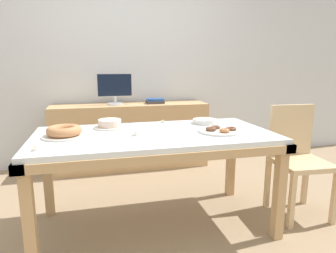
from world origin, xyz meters
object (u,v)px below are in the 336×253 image
book_stack (155,101)px  cake_golden_bundt (64,132)px  computer_monitor (115,89)px  tealight_centre (35,149)px  pastry_platter (220,130)px  tealight_near_front (163,121)px  chair (297,154)px  tealight_left_edge (136,134)px  cake_chocolate_round (110,124)px  plate_stack (205,121)px

book_stack → cake_golden_bundt: 1.74m
computer_monitor → tealight_centre: size_ratio=10.60×
pastry_platter → tealight_near_front: (-0.34, 0.48, -0.00)m
pastry_platter → chair: bearing=3.1°
chair → computer_monitor: 2.14m
chair → computer_monitor: computer_monitor is taller
chair → computer_monitor: size_ratio=2.22×
tealight_centre → pastry_platter: bearing=8.8°
book_stack → tealight_left_edge: (-0.46, -1.53, -0.05)m
tealight_centre → cake_golden_bundt: bearing=66.8°
book_stack → cake_chocolate_round: size_ratio=0.85×
tealight_near_front → computer_monitor: bearing=107.2°
pastry_platter → plate_stack: 0.35m
cake_chocolate_round → tealight_near_front: cake_chocolate_round is taller
computer_monitor → tealight_centre: bearing=-109.2°
cake_golden_bundt → tealight_centre: bearing=-113.2°
chair → tealight_left_edge: (-1.39, -0.00, 0.26)m
computer_monitor → cake_chocolate_round: computer_monitor is taller
chair → tealight_centre: chair is taller
chair → tealight_near_front: size_ratio=23.50×
book_stack → tealight_left_edge: book_stack is taller
cake_chocolate_round → pastry_platter: 0.89m
cake_golden_bundt → plate_stack: size_ratio=1.51×
tealight_left_edge → plate_stack: bearing=25.4°
tealight_left_edge → cake_chocolate_round: bearing=117.0°
computer_monitor → chair: bearing=-47.2°
computer_monitor → pastry_platter: (0.68, -1.57, -0.21)m
tealight_near_front → cake_chocolate_round: bearing=-166.0°
cake_golden_bundt → pastry_platter: bearing=-6.5°
cake_chocolate_round → plate_stack: size_ratio=1.25×
plate_stack → tealight_left_edge: size_ratio=5.25×
cake_chocolate_round → pastry_platter: bearing=-24.0°
book_stack → tealight_near_front: (-0.15, -1.09, -0.05)m
book_stack → computer_monitor: bearing=-179.8°
chair → plate_stack: size_ratio=4.48×
plate_stack → tealight_left_edge: plate_stack is taller
cake_golden_bundt → tealight_near_front: size_ratio=7.93×
cake_chocolate_round → cake_golden_bundt: 0.41m
chair → tealight_near_front: bearing=157.7°
tealight_near_front → plate_stack: bearing=-20.6°
chair → cake_chocolate_round: size_ratio=3.57×
cake_golden_bundt → tealight_centre: cake_golden_bundt is taller
plate_stack → cake_chocolate_round: bearing=179.1°
cake_chocolate_round → tealight_left_edge: size_ratio=6.58×
chair → book_stack: bearing=121.1°
plate_stack → computer_monitor: bearing=119.3°
cake_chocolate_round → pastry_platter: cake_chocolate_round is taller
computer_monitor → pastry_platter: computer_monitor is taller
book_stack → cake_golden_bundt: bearing=-123.8°
chair → book_stack: (-0.92, 1.53, 0.31)m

